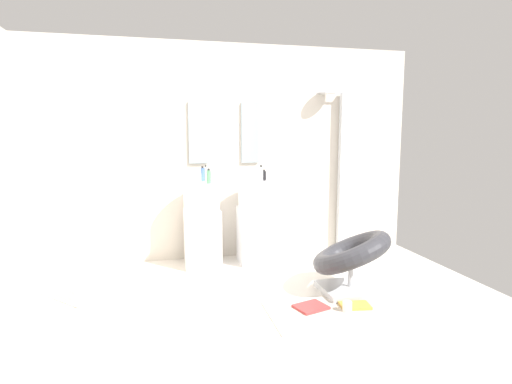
# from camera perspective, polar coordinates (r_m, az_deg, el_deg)

# --- Properties ---
(ground_plane) EXTENTS (4.80, 3.60, 0.04)m
(ground_plane) POSITION_cam_1_polar(r_m,az_deg,el_deg) (3.83, -0.31, -15.73)
(ground_plane) COLOR silver
(rear_partition) EXTENTS (4.80, 0.10, 2.60)m
(rear_partition) POSITION_cam_1_polar(r_m,az_deg,el_deg) (5.14, -4.46, 5.44)
(rear_partition) COLOR beige
(rear_partition) RESTS_ON ground_plane
(pedestal_sink_left) EXTENTS (0.41, 0.41, 1.08)m
(pedestal_sink_left) POSITION_cam_1_polar(r_m,az_deg,el_deg) (4.82, -7.41, -4.42)
(pedestal_sink_left) COLOR white
(pedestal_sink_left) RESTS_ON ground_plane
(pedestal_sink_right) EXTENTS (0.41, 0.41, 1.08)m
(pedestal_sink_right) POSITION_cam_1_polar(r_m,az_deg,el_deg) (4.92, -0.01, -4.10)
(pedestal_sink_right) COLOR white
(pedestal_sink_right) RESTS_ON ground_plane
(vanity_mirror_left) EXTENTS (0.22, 0.03, 0.73)m
(vanity_mirror_left) POSITION_cam_1_polar(r_m,az_deg,el_deg) (5.03, -7.99, 8.09)
(vanity_mirror_left) COLOR #8C9EA8
(vanity_mirror_right) EXTENTS (0.22, 0.03, 0.73)m
(vanity_mirror_right) POSITION_cam_1_polar(r_m,az_deg,el_deg) (5.12, -0.81, 8.15)
(vanity_mirror_right) COLOR #8C9EA8
(shower_column) EXTENTS (0.49, 0.24, 2.05)m
(shower_column) POSITION_cam_1_polar(r_m,az_deg,el_deg) (5.48, 11.87, 3.14)
(shower_column) COLOR #B7BABF
(shower_column) RESTS_ON ground_plane
(lounge_chair) EXTENTS (1.09, 1.08, 0.65)m
(lounge_chair) POSITION_cam_1_polar(r_m,az_deg,el_deg) (4.12, 12.93, -8.73)
(lounge_chair) COLOR #B7BABF
(lounge_chair) RESTS_ON ground_plane
(towel_rack) EXTENTS (0.37, 0.22, 0.95)m
(towel_rack) POSITION_cam_1_polar(r_m,az_deg,el_deg) (3.87, -21.38, -5.90)
(towel_rack) COLOR #B7BABF
(towel_rack) RESTS_ON ground_plane
(area_rug) EXTENTS (1.07, 0.69, 0.01)m
(area_rug) POSITION_cam_1_polar(r_m,az_deg,el_deg) (3.77, 10.14, -15.85)
(area_rug) COLOR beige
(area_rug) RESTS_ON ground_plane
(magazine_ochre) EXTENTS (0.28, 0.20, 0.02)m
(magazine_ochre) POSITION_cam_1_polar(r_m,az_deg,el_deg) (3.88, 13.44, -14.93)
(magazine_ochre) COLOR gold
(magazine_ochre) RESTS_ON area_rug
(magazine_red) EXTENTS (0.32, 0.29, 0.02)m
(magazine_red) POSITION_cam_1_polar(r_m,az_deg,el_deg) (3.79, 7.55, -15.38)
(magazine_red) COLOR #B73838
(magazine_red) RESTS_ON area_rug
(coffee_mug) EXTENTS (0.08, 0.08, 0.09)m
(coffee_mug) POSITION_cam_1_polar(r_m,az_deg,el_deg) (3.77, 12.42, -15.11)
(coffee_mug) COLOR white
(coffee_mug) RESTS_ON area_rug
(soap_bottle_green) EXTENTS (0.05, 0.05, 0.17)m
(soap_bottle_green) POSITION_cam_1_polar(r_m,az_deg,el_deg) (4.63, -6.51, 2.10)
(soap_bottle_green) COLOR #59996B
(soap_bottle_green) RESTS_ON pedestal_sink_left
(soap_bottle_white) EXTENTS (0.05, 0.05, 0.20)m
(soap_bottle_white) POSITION_cam_1_polar(r_m,az_deg,el_deg) (4.71, 0.70, 2.42)
(soap_bottle_white) COLOR white
(soap_bottle_white) RESTS_ON pedestal_sink_right
(soap_bottle_clear) EXTENTS (0.04, 0.04, 0.19)m
(soap_bottle_clear) POSITION_cam_1_polar(r_m,az_deg,el_deg) (4.87, -6.90, 2.49)
(soap_bottle_clear) COLOR silver
(soap_bottle_clear) RESTS_ON pedestal_sink_left
(soap_bottle_black) EXTENTS (0.06, 0.06, 0.13)m
(soap_bottle_black) POSITION_cam_1_polar(r_m,az_deg,el_deg) (4.93, 1.08, 2.27)
(soap_bottle_black) COLOR black
(soap_bottle_black) RESTS_ON pedestal_sink_right
(soap_bottle_blue) EXTENTS (0.04, 0.04, 0.18)m
(soap_bottle_blue) POSITION_cam_1_polar(r_m,az_deg,el_deg) (4.87, -7.36, 2.40)
(soap_bottle_blue) COLOR #4C72B7
(soap_bottle_blue) RESTS_ON pedestal_sink_left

